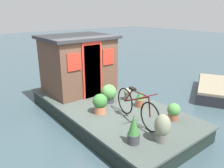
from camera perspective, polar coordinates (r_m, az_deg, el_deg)
ground_plane at (r=6.97m, az=-1.03°, el=-8.75°), size 60.00×60.00×0.00m
houseboat_deck at (r=6.87m, az=-1.05°, el=-7.00°), size 5.57×2.64×0.47m
houseboat_cabin at (r=7.80m, az=-8.62°, el=5.24°), size 1.93×2.33×1.91m
bicycle at (r=5.65m, az=6.27°, el=-5.85°), size 1.80×0.50×0.87m
potted_plant_fern at (r=6.83m, az=-0.83°, el=-2.34°), size 0.48×0.48×0.56m
potted_plant_ivy at (r=5.98m, az=15.48°, el=-6.72°), size 0.34×0.34×0.45m
potted_plant_lavender at (r=6.12m, az=-3.06°, el=-4.93°), size 0.41×0.41×0.55m
potted_plant_basil at (r=7.03m, az=4.08°, el=-2.51°), size 0.24×0.24×0.40m
potted_plant_geranium at (r=4.97m, az=12.75°, el=-10.86°), size 0.35×0.35×0.64m
potted_plant_thyme at (r=4.80m, az=5.56°, el=-11.54°), size 0.27×0.27×0.67m
potted_plant_rosemary at (r=6.61m, az=7.17°, el=-3.72°), size 0.28×0.28×0.51m
dinghy_boat at (r=9.68m, az=24.84°, el=-1.16°), size 2.47×3.07×0.46m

